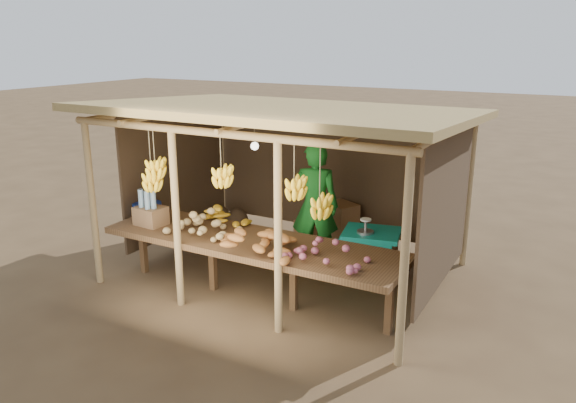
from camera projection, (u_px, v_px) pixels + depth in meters
The scene contains 13 objects.
ground at pixel (288, 273), 7.94m from camera, with size 60.00×60.00×0.00m, color brown.
stall_structure at pixel (286, 140), 7.34m from camera, with size 4.70×3.50×2.43m.
counter at pixel (251, 244), 6.94m from camera, with size 3.90×1.05×0.80m.
potato_heap at pixel (204, 222), 7.01m from camera, with size 0.92×0.55×0.36m, color tan, non-canonical shape.
sweet_potato_heap at pixel (259, 236), 6.50m from camera, with size 1.13×0.68×0.36m, color #9D5E28, non-canonical shape.
onion_heap at pixel (327, 247), 6.18m from camera, with size 0.87×0.52×0.36m, color #AD5466, non-canonical shape.
banana_pile at pixel (222, 212), 7.45m from camera, with size 0.62×0.37×0.35m, color gold, non-canonical shape.
tomato_basin at pixel (147, 207), 7.97m from camera, with size 0.41×0.41×0.22m.
bottle_box at pixel (150, 211), 7.43m from camera, with size 0.41×0.34×0.49m.
vendor at pixel (315, 206), 7.89m from camera, with size 0.67×0.44×1.84m, color #186C20.
tarp_crate at pixel (371, 254), 7.64m from camera, with size 0.87×0.79×0.90m.
carton_stack at pixel (331, 228), 8.79m from camera, with size 1.08×0.53×0.74m.
burlap_sacks at pixel (228, 220), 9.51m from camera, with size 0.76×0.40×0.54m.
Camera 1 is at (3.53, -6.44, 3.19)m, focal length 35.00 mm.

